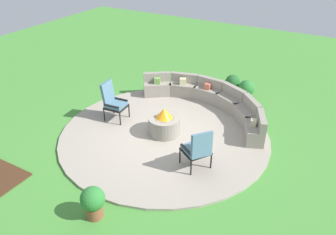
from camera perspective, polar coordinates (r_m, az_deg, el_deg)
The scene contains 9 objects.
ground_plane at distance 9.26m, azimuth -0.61°, elevation -2.95°, with size 24.00×24.00×0.00m, color #478C38.
patio_circle at distance 9.25m, azimuth -0.61°, elevation -2.79°, with size 5.68×5.68×0.06m, color #9E9384.
fire_pit at distance 9.07m, azimuth -0.62°, elevation -1.03°, with size 0.87×0.87×0.77m.
curved_stone_bench at distance 10.37m, azimuth 7.23°, elevation 2.93°, with size 4.47×2.22×0.73m.
lounge_chair_front_left at distance 9.77m, azimuth -9.32°, elevation 2.80°, with size 0.65×0.58×1.13m.
lounge_chair_front_right at distance 7.73m, azimuth 5.09°, elevation -5.22°, with size 0.78×0.80×1.03m.
potted_plant_0 at distance 11.20m, azimuth 13.15°, elevation 4.66°, with size 0.52×0.52×0.69m.
potted_plant_1 at distance 6.85m, azimuth -12.59°, elevation -13.69°, with size 0.49×0.49×0.71m.
potted_plant_2 at distance 11.49m, azimuth 10.88°, elevation 5.58°, with size 0.49×0.49×0.70m.
Camera 1 is at (3.92, -6.69, 5.07)m, focal length 35.96 mm.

